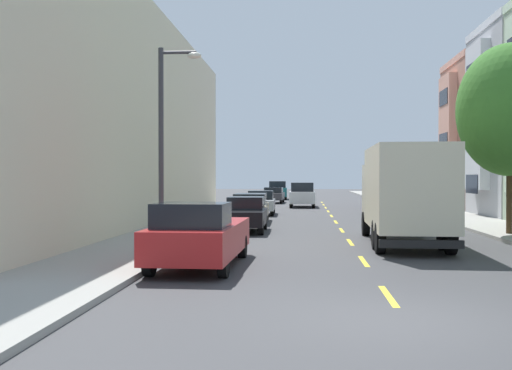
% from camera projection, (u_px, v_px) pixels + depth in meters
% --- Properties ---
extents(ground_plane, '(160.00, 160.00, 0.00)m').
position_uv_depth(ground_plane, '(329.00, 213.00, 40.02)').
color(ground_plane, '#38383A').
extents(sidewalk_left, '(3.20, 120.00, 0.14)m').
position_uv_depth(sidewalk_left, '(218.00, 213.00, 38.58)').
color(sidewalk_left, '#99968E').
rests_on(sidewalk_left, ground_plane).
extents(sidewalk_right, '(3.20, 120.00, 0.14)m').
position_uv_depth(sidewalk_right, '(447.00, 214.00, 37.47)').
color(sidewalk_right, '#99968E').
rests_on(sidewalk_right, ground_plane).
extents(lane_centerline_dashes, '(0.14, 47.20, 0.01)m').
position_uv_depth(lane_centerline_dashes, '(333.00, 219.00, 34.54)').
color(lane_centerline_dashes, yellow).
rests_on(lane_centerline_dashes, ground_plane).
extents(apartment_block_opposite, '(10.00, 36.00, 10.59)m').
position_uv_depth(apartment_block_opposite, '(68.00, 120.00, 31.06)').
color(apartment_block_opposite, beige).
rests_on(apartment_block_opposite, ground_plane).
extents(street_tree_second, '(4.09, 4.09, 7.49)m').
position_uv_depth(street_tree_second, '(510.00, 110.00, 23.96)').
color(street_tree_second, '#47331E').
rests_on(street_tree_second, sidewalk_right).
extents(street_lamp, '(1.35, 0.28, 6.23)m').
position_uv_depth(street_lamp, '(166.00, 131.00, 18.88)').
color(street_lamp, '#38383D').
rests_on(street_lamp, sidewalk_left).
extents(delivery_box_truck, '(2.59, 8.03, 3.38)m').
position_uv_depth(delivery_box_truck, '(404.00, 190.00, 21.19)').
color(delivery_box_truck, beige).
rests_on(delivery_box_truck, ground_plane).
extents(parked_hatchback_navy, '(1.85, 4.05, 1.50)m').
position_uv_depth(parked_hatchback_navy, '(380.00, 198.00, 47.95)').
color(parked_hatchback_navy, navy).
rests_on(parked_hatchback_navy, ground_plane).
extents(parked_suv_teal, '(2.06, 4.84, 1.93)m').
position_uv_depth(parked_suv_teal, '(278.00, 190.00, 64.65)').
color(parked_suv_teal, '#195B60').
rests_on(parked_suv_teal, ground_plane).
extents(parked_hatchback_black, '(1.78, 4.02, 1.50)m').
position_uv_depth(parked_hatchback_black, '(245.00, 214.00, 26.35)').
color(parked_hatchback_black, black).
rests_on(parked_hatchback_black, ground_plane).
extents(parked_pickup_red, '(2.12, 5.34, 1.73)m').
position_uv_depth(parked_pickup_red, '(199.00, 236.00, 15.97)').
color(parked_pickup_red, '#AD1E1E').
rests_on(parked_pickup_red, ground_plane).
extents(parked_sedan_charcoal, '(1.91, 4.54, 1.43)m').
position_uv_depth(parked_sedan_charcoal, '(273.00, 195.00, 55.45)').
color(parked_sedan_charcoal, '#333338').
rests_on(parked_sedan_charcoal, ground_plane).
extents(parked_sedan_sky, '(1.88, 4.53, 1.43)m').
position_uv_depth(parked_sedan_sky, '(413.00, 207.00, 33.01)').
color(parked_sedan_sky, '#7A9EC6').
rests_on(parked_sedan_sky, ground_plane).
extents(parked_hatchback_silver, '(1.83, 4.04, 1.50)m').
position_uv_depth(parked_hatchback_silver, '(261.00, 203.00, 38.29)').
color(parked_hatchback_silver, '#B2B5BA').
rests_on(parked_hatchback_silver, ground_plane).
extents(parked_wagon_champagne, '(1.93, 4.74, 1.50)m').
position_uv_depth(parked_wagon_champagne, '(250.00, 207.00, 31.78)').
color(parked_wagon_champagne, tan).
rests_on(parked_wagon_champagne, ground_plane).
extents(parked_sedan_forest, '(1.92, 4.55, 1.43)m').
position_uv_depth(parked_sedan_forest, '(397.00, 202.00, 38.76)').
color(parked_sedan_forest, '#194C28').
rests_on(parked_sedan_forest, ground_plane).
extents(moving_white_sedan, '(1.95, 4.80, 1.93)m').
position_uv_depth(moving_white_sedan, '(302.00, 195.00, 48.12)').
color(moving_white_sedan, silver).
rests_on(moving_white_sedan, ground_plane).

